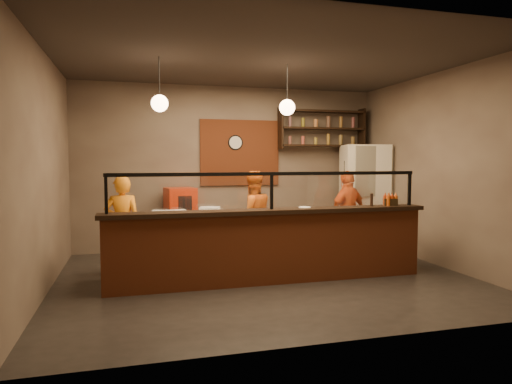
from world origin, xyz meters
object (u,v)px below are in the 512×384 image
object	(u,v)px
cook_left	(122,224)
cook_right	(348,213)
red_cooler	(181,221)
fridge	(364,196)
pepper_mill	(372,200)
condiment_caddy	(390,202)
pizza_dough	(228,217)
cook_mid	(252,216)
wall_clock	(235,143)

from	to	relation	value
cook_left	cook_right	size ratio (longest dim) A/B	0.97
cook_left	red_cooler	xyz separation A→B (m)	(1.02, 1.27, -0.14)
fridge	pepper_mill	distance (m)	2.33
condiment_caddy	pepper_mill	distance (m)	0.34
cook_right	fridge	bearing A→B (deg)	-159.40
cook_right	pizza_dough	distance (m)	2.60
cook_mid	pepper_mill	xyz separation A→B (m)	(1.46, -1.48, 0.37)
cook_left	pepper_mill	xyz separation A→B (m)	(3.63, -1.17, 0.40)
pizza_dough	red_cooler	bearing A→B (deg)	104.93
condiment_caddy	pizza_dough	bearing A→B (deg)	168.71
cook_mid	fridge	distance (m)	2.57
cook_right	pizza_dough	xyz separation A→B (m)	(-2.43, -0.92, 0.13)
wall_clock	cook_right	bearing A→B (deg)	-35.97
pepper_mill	pizza_dough	bearing A→B (deg)	166.37
cook_mid	cook_right	distance (m)	1.80
cook_mid	red_cooler	size ratio (longest dim) A/B	1.26
cook_mid	cook_left	bearing A→B (deg)	0.80
cook_mid	red_cooler	xyz separation A→B (m)	(-1.15, 0.95, -0.16)
cook_mid	pizza_dough	xyz separation A→B (m)	(-0.63, -0.98, 0.12)
cook_right	condiment_caddy	bearing A→B (deg)	66.57
cook_mid	condiment_caddy	distance (m)	2.34
cook_left	fridge	bearing A→B (deg)	-161.19
wall_clock	fridge	distance (m)	2.80
red_cooler	condiment_caddy	xyz separation A→B (m)	(2.94, -2.41, 0.49)
cook_mid	red_cooler	distance (m)	1.50
pizza_dough	condiment_caddy	xyz separation A→B (m)	(2.43, -0.49, 0.21)
wall_clock	fridge	size ratio (longest dim) A/B	0.15
cook_right	fridge	xyz separation A→B (m)	(0.69, 0.66, 0.25)
cook_mid	pepper_mill	size ratio (longest dim) A/B	8.28
wall_clock	pizza_dough	xyz separation A→B (m)	(-0.61, -2.24, -1.19)
pizza_dough	pepper_mill	bearing A→B (deg)	-13.63
wall_clock	red_cooler	size ratio (longest dim) A/B	0.24
pizza_dough	cook_left	bearing A→B (deg)	156.69
red_cooler	pepper_mill	world-z (taller)	pepper_mill
pizza_dough	condiment_caddy	distance (m)	2.49
cook_right	fridge	size ratio (longest dim) A/B	0.76
cook_left	pepper_mill	size ratio (longest dim) A/B	8.02
cook_mid	cook_right	bearing A→B (deg)	170.83
red_cooler	wall_clock	bearing A→B (deg)	5.59
cook_right	pepper_mill	bearing A→B (deg)	53.42
cook_left	cook_mid	size ratio (longest dim) A/B	0.97
cook_left	cook_right	distance (m)	3.97
cook_right	pizza_dough	world-z (taller)	cook_right
red_cooler	pepper_mill	xyz separation A→B (m)	(2.61, -2.44, 0.54)
wall_clock	cook_mid	distance (m)	1.82
cook_right	red_cooler	bearing A→B (deg)	-42.38
fridge	condiment_caddy	xyz separation A→B (m)	(-0.68, -2.07, 0.09)
wall_clock	cook_right	size ratio (longest dim) A/B	0.19
fridge	red_cooler	distance (m)	3.67
pepper_mill	cook_mid	bearing A→B (deg)	134.63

